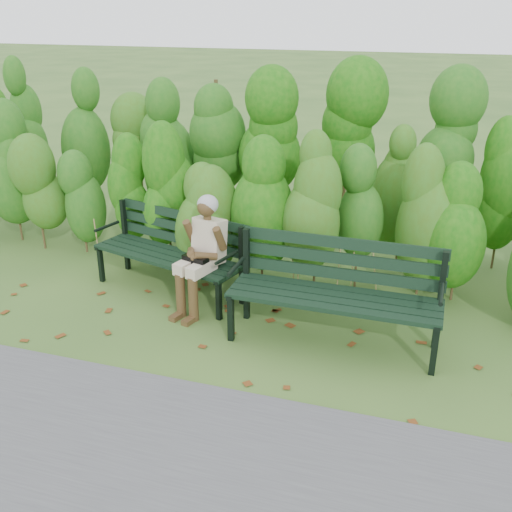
% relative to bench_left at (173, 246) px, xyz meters
% --- Properties ---
extents(ground, '(80.00, 80.00, 0.00)m').
position_rel_bench_left_xyz_m(ground, '(1.16, -0.78, -0.55)').
color(ground, '#365723').
extents(footpath, '(60.00, 2.50, 0.01)m').
position_rel_bench_left_xyz_m(footpath, '(1.16, -2.98, -0.54)').
color(footpath, '#474749').
rests_on(footpath, ground).
extents(hedge_band, '(11.04, 1.67, 2.42)m').
position_rel_bench_left_xyz_m(hedge_band, '(1.16, 1.08, 0.71)').
color(hedge_band, '#47381E').
rests_on(hedge_band, ground).
extents(leaf_litter, '(5.36, 2.25, 0.01)m').
position_rel_bench_left_xyz_m(leaf_litter, '(1.64, -0.85, -0.55)').
color(leaf_litter, brown).
rests_on(leaf_litter, ground).
extents(bench_left, '(1.96, 1.07, 0.93)m').
position_rel_bench_left_xyz_m(bench_left, '(0.00, 0.00, 0.00)').
color(bench_left, black).
rests_on(bench_left, ground).
extents(bench_right, '(2.07, 0.69, 1.03)m').
position_rel_bench_left_xyz_m(bench_right, '(2.03, -0.56, 0.06)').
color(bench_right, black).
rests_on(bench_right, ground).
extents(seated_woman, '(0.53, 0.77, 1.29)m').
position_rel_bench_left_xyz_m(seated_woman, '(0.51, -0.33, 0.19)').
color(seated_woman, '#BBAE93').
rests_on(seated_woman, ground).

